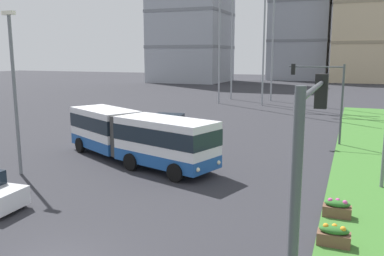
{
  "coord_description": "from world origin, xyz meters",
  "views": [
    {
      "loc": [
        8.33,
        -8.8,
        6.49
      ],
      "look_at": [
        -0.53,
        13.3,
        2.2
      ],
      "focal_mm": 37.65,
      "sensor_mm": 36.0,
      "label": 1
    }
  ],
  "objects": [
    {
      "name": "traffic_light_near_right",
      "position": [
        7.65,
        -1.57,
        4.21
      ],
      "size": [
        0.28,
        4.36,
        6.08
      ],
      "color": "#474C51",
      "rests_on": "ground"
    },
    {
      "name": "traffic_light_far_right",
      "position": [
        6.36,
        22.0,
        4.07
      ],
      "size": [
        3.93,
        0.28,
        5.89
      ],
      "color": "#474C51",
      "rests_on": "ground"
    },
    {
      "name": "car_maroon_sedan",
      "position": [
        -6.04,
        22.01,
        0.75
      ],
      "size": [
        4.6,
        2.5,
        1.58
      ],
      "color": "maroon",
      "rests_on": "ground"
    },
    {
      "name": "flower_planter_2",
      "position": [
        8.05,
        7.67,
        0.43
      ],
      "size": [
        1.1,
        0.56,
        0.74
      ],
      "color": "brown",
      "rests_on": "grass_median"
    },
    {
      "name": "apartment_tower_westcentre",
      "position": [
        -6.08,
        107.37,
        19.97
      ],
      "size": [
        15.47,
        17.14,
        39.91
      ],
      "color": "#9EA3AD",
      "rests_on": "ground"
    },
    {
      "name": "streetlight_left",
      "position": [
        -8.5,
        7.64,
        4.83
      ],
      "size": [
        0.7,
        0.28,
        8.77
      ],
      "color": "slate",
      "rests_on": "ground"
    },
    {
      "name": "flower_planter_1",
      "position": [
        8.05,
        4.99,
        0.43
      ],
      "size": [
        1.1,
        0.56,
        0.74
      ],
      "color": "brown",
      "rests_on": "grass_median"
    },
    {
      "name": "articulated_bus",
      "position": [
        -3.95,
        12.37,
        1.65
      ],
      "size": [
        11.79,
        6.78,
        3.0
      ],
      "color": "white",
      "rests_on": "ground"
    }
  ]
}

